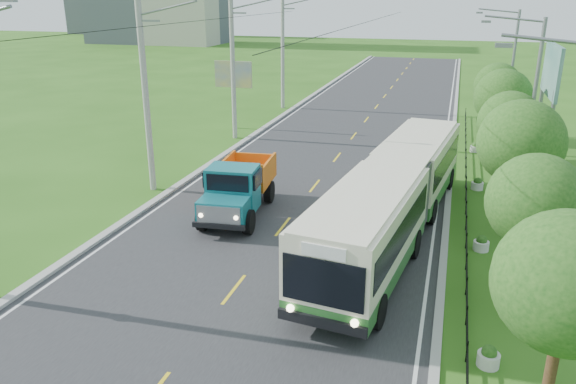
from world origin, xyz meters
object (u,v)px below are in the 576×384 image
at_px(billboard_left, 233,79).
at_px(pole_far, 283,52).
at_px(tree_front, 568,288).
at_px(billboard_right, 551,78).
at_px(tree_fourth, 510,126).
at_px(planter_mid, 477,184).
at_px(streetlight_far, 510,68).
at_px(streetlight_mid, 530,102).
at_px(planter_near, 481,244).
at_px(tree_back, 498,89).
at_px(bus, 394,193).
at_px(tree_second, 536,206).
at_px(dump_truck, 238,185).
at_px(pole_near, 146,96).
at_px(planter_far, 475,148).
at_px(tree_fifth, 503,101).
at_px(pole_mid, 233,68).
at_px(planter_front, 489,357).
at_px(tree_third, 521,147).

bearing_deg(billboard_left, pole_far, 82.17).
relative_size(tree_front, billboard_right, 0.77).
bearing_deg(tree_fourth, planter_mid, -173.61).
bearing_deg(planter_mid, streetlight_far, 81.70).
distance_m(tree_front, streetlight_mid, 17.92).
height_order(streetlight_far, planter_near, streetlight_far).
xyz_separation_m(billboard_left, billboard_right, (21.80, -4.00, 1.48)).
xyz_separation_m(tree_back, bus, (-4.97, -19.81, -1.61)).
bearing_deg(billboard_right, tree_fourth, -112.64).
distance_m(tree_front, tree_second, 6.00).
xyz_separation_m(planter_mid, dump_truck, (-11.10, -7.08, 1.21)).
bearing_deg(planter_mid, tree_front, -85.98).
bearing_deg(pole_far, bus, -63.75).
distance_m(pole_near, planter_far, 21.83).
height_order(tree_fifth, dump_truck, tree_fifth).
bearing_deg(bus, pole_mid, 139.04).
distance_m(streetlight_mid, bus, 10.00).
bearing_deg(tree_fourth, tree_fifth, 90.00).
distance_m(planter_front, billboard_left, 31.88).
distance_m(pole_near, streetlight_far, 26.80).
bearing_deg(tree_second, streetlight_far, 88.26).
bearing_deg(tree_second, pole_far, 120.42).
bearing_deg(streetlight_mid, pole_far, 134.86).
height_order(tree_third, planter_far, tree_third).
bearing_deg(planter_mid, pole_mid, 157.46).
xyz_separation_m(pole_near, tree_fifth, (18.12, 11.14, -1.24)).
distance_m(pole_near, dump_truck, 7.11).
relative_size(tree_second, tree_fifth, 0.91).
distance_m(pole_far, streetlight_mid, 26.80).
height_order(tree_back, billboard_right, billboard_right).
height_order(pole_near, tree_back, pole_near).
bearing_deg(tree_fourth, streetlight_far, 86.75).
relative_size(pole_mid, streetlight_mid, 1.10).
relative_size(tree_second, dump_truck, 0.82).
distance_m(planter_mid, planter_far, 8.00).
xyz_separation_m(pole_far, streetlight_far, (18.90, -5.00, -0.19)).
relative_size(planter_front, planter_mid, 1.00).
bearing_deg(streetlight_far, pole_mid, -159.68).
height_order(tree_fourth, planter_near, tree_fourth).
distance_m(tree_fourth, billboard_right, 6.59).
bearing_deg(tree_fifth, tree_second, -90.00).
xyz_separation_m(pole_far, dump_truck, (5.77, -26.08, -3.60)).
distance_m(tree_back, planter_near, 20.46).
xyz_separation_m(tree_front, dump_truck, (-12.35, 10.78, -2.23)).
relative_size(pole_mid, tree_second, 1.89).
bearing_deg(tree_front, pole_far, 116.18).
bearing_deg(streetlight_mid, pole_mid, 159.68).
distance_m(pole_mid, tree_front, 30.79).
xyz_separation_m(pole_near, streetlight_far, (18.90, 19.00, -0.19)).
xyz_separation_m(planter_mid, billboard_left, (-18.10, 10.00, 3.58)).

